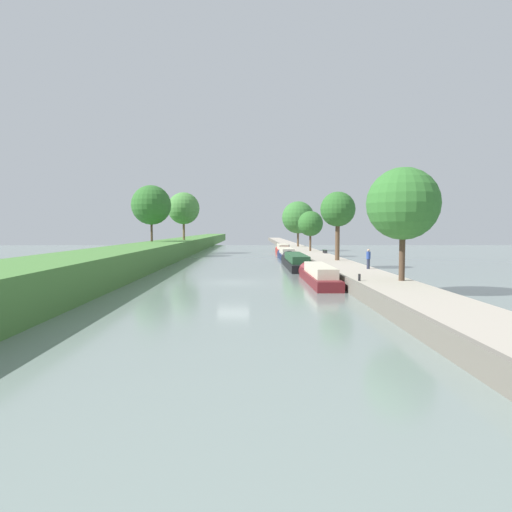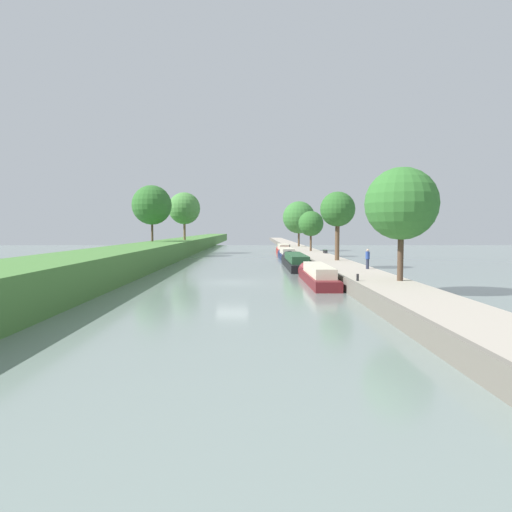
# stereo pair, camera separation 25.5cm
# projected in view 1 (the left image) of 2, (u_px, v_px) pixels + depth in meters

# --- Properties ---
(ground_plane) EXTENTS (160.00, 160.00, 0.00)m
(ground_plane) POSITION_uv_depth(u_px,v_px,m) (233.00, 282.00, 34.99)
(ground_plane) COLOR slate
(left_grassy_bank) EXTENTS (6.37, 260.00, 2.34)m
(left_grassy_bank) POSITION_uv_depth(u_px,v_px,m) (90.00, 268.00, 34.79)
(left_grassy_bank) COLOR #477A38
(left_grassy_bank) RESTS_ON ground_plane
(right_towpath) EXTENTS (3.93, 260.00, 0.91)m
(right_towpath) POSITION_uv_depth(u_px,v_px,m) (360.00, 277.00, 35.08)
(right_towpath) COLOR #A89E8E
(right_towpath) RESTS_ON ground_plane
(stone_quay) EXTENTS (0.25, 260.00, 0.96)m
(stone_quay) POSITION_uv_depth(u_px,v_px,m) (333.00, 276.00, 35.05)
(stone_quay) COLOR #6B665B
(stone_quay) RESTS_ON ground_plane
(narrowboat_maroon) EXTENTS (1.82, 11.89, 1.97)m
(narrowboat_maroon) POSITION_uv_depth(u_px,v_px,m) (318.00, 275.00, 35.00)
(narrowboat_maroon) COLOR maroon
(narrowboat_maroon) RESTS_ON ground_plane
(narrowboat_black) EXTENTS (2.14, 15.53, 2.15)m
(narrowboat_black) POSITION_uv_depth(u_px,v_px,m) (295.00, 261.00, 49.32)
(narrowboat_black) COLOR black
(narrowboat_black) RESTS_ON ground_plane
(narrowboat_navy) EXTENTS (1.94, 11.40, 2.09)m
(narrowboat_navy) POSITION_uv_depth(u_px,v_px,m) (286.00, 254.00, 63.09)
(narrowboat_navy) COLOR #141E42
(narrowboat_navy) RESTS_ON ground_plane
(narrowboat_red) EXTENTS (1.84, 10.97, 2.14)m
(narrowboat_red) POSITION_uv_depth(u_px,v_px,m) (282.00, 250.00, 75.54)
(narrowboat_red) COLOR maroon
(narrowboat_red) RESTS_ON ground_plane
(tree_rightbank_near) EXTENTS (4.63, 4.63, 7.26)m
(tree_rightbank_near) POSITION_uv_depth(u_px,v_px,m) (403.00, 204.00, 28.25)
(tree_rightbank_near) COLOR #4C3828
(tree_rightbank_near) RESTS_ON right_towpath
(tree_rightbank_midnear) EXTENTS (3.69, 3.69, 7.25)m
(tree_rightbank_midnear) POSITION_uv_depth(u_px,v_px,m) (338.00, 210.00, 46.71)
(tree_rightbank_midnear) COLOR brown
(tree_rightbank_midnear) RESTS_ON right_towpath
(tree_rightbank_midfar) EXTENTS (3.76, 3.76, 5.99)m
(tree_rightbank_midfar) POSITION_uv_depth(u_px,v_px,m) (310.00, 224.00, 66.26)
(tree_rightbank_midfar) COLOR brown
(tree_rightbank_midfar) RESTS_ON right_towpath
(tree_rightbank_far) EXTENTS (6.07, 6.07, 8.51)m
(tree_rightbank_far) POSITION_uv_depth(u_px,v_px,m) (298.00, 217.00, 83.55)
(tree_rightbank_far) COLOR brown
(tree_rightbank_far) RESTS_ON right_towpath
(tree_leftbank_downstream) EXTENTS (5.35, 5.35, 8.01)m
(tree_leftbank_downstream) POSITION_uv_depth(u_px,v_px,m) (184.00, 208.00, 74.30)
(tree_leftbank_downstream) COLOR brown
(tree_leftbank_downstream) RESTS_ON left_grassy_bank
(tree_leftbank_upstream) EXTENTS (5.90, 5.90, 8.40)m
(tree_leftbank_upstream) POSITION_uv_depth(u_px,v_px,m) (151.00, 205.00, 66.16)
(tree_leftbank_upstream) COLOR #4C3828
(tree_leftbank_upstream) RESTS_ON left_grassy_bank
(person_walking) EXTENTS (0.34, 0.34, 1.66)m
(person_walking) POSITION_uv_depth(u_px,v_px,m) (368.00, 258.00, 36.81)
(person_walking) COLOR #282D42
(person_walking) RESTS_ON right_towpath
(mooring_bollard_near) EXTENTS (0.16, 0.16, 0.45)m
(mooring_bollard_near) POSITION_uv_depth(u_px,v_px,m) (359.00, 277.00, 28.39)
(mooring_bollard_near) COLOR black
(mooring_bollard_near) RESTS_ON right_towpath
(mooring_bollard_far) EXTENTS (0.16, 0.16, 0.45)m
(mooring_bollard_far) POSITION_uv_depth(u_px,v_px,m) (289.00, 246.00, 80.66)
(mooring_bollard_far) COLOR black
(mooring_bollard_far) RESTS_ON right_towpath
(park_bench) EXTENTS (0.44, 1.50, 0.47)m
(park_bench) POSITION_uv_depth(u_px,v_px,m) (325.00, 251.00, 60.55)
(park_bench) COLOR #333338
(park_bench) RESTS_ON right_towpath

